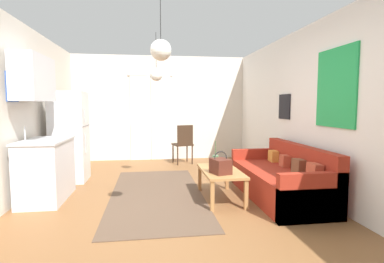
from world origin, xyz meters
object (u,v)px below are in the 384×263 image
handbag (221,166)px  pendant_lamp_near (161,50)px  couch (283,180)px  coffee_table (221,174)px  refrigerator (70,137)px  pendant_lamp_far (156,75)px  accent_chair (184,142)px  bamboo_vase (215,161)px

handbag → pendant_lamp_near: size_ratio=0.42×
pendant_lamp_near → handbag: bearing=46.4°
handbag → couch: bearing=8.9°
coffee_table → handbag: bearing=-104.2°
refrigerator → pendant_lamp_far: pendant_lamp_far is taller
couch → accent_chair: 2.99m
couch → handbag: 1.04m
bamboo_vase → pendant_lamp_near: size_ratio=0.51×
pendant_lamp_far → bamboo_vase: bearing=-40.1°
pendant_lamp_near → pendant_lamp_far: 2.09m
coffee_table → pendant_lamp_far: pendant_lamp_far is taller
coffee_table → handbag: 0.28m
accent_chair → pendant_lamp_near: (-0.66, -3.78, 1.42)m
pendant_lamp_near → refrigerator: bearing=121.6°
coffee_table → accent_chair: 2.69m
couch → handbag: (-0.99, -0.15, 0.28)m
bamboo_vase → handbag: 0.47m
handbag → pendant_lamp_far: size_ratio=0.40×
bamboo_vase → handbag: (-0.03, -0.46, 0.02)m
coffee_table → pendant_lamp_near: 2.11m
couch → handbag: couch is taller
coffee_table → pendant_lamp_near: size_ratio=1.35×
coffee_table → pendant_lamp_far: 2.02m
refrigerator → accent_chair: size_ratio=1.76×
handbag → pendant_lamp_near: pendant_lamp_near is taller
accent_chair → handbag: bearing=79.9°
couch → bamboo_vase: bamboo_vase is taller
couch → pendant_lamp_near: 2.70m
coffee_table → bamboo_vase: (-0.02, 0.24, 0.14)m
coffee_table → accent_chair: size_ratio=1.14×
couch → pendant_lamp_far: pendant_lamp_far is taller
couch → pendant_lamp_near: bearing=-150.4°
pendant_lamp_far → couch: bearing=-29.7°
coffee_table → refrigerator: (-2.46, 1.42, 0.43)m
bamboo_vase → refrigerator: refrigerator is taller
coffee_table → pendant_lamp_near: pendant_lamp_near is taller
couch → pendant_lamp_far: bearing=150.3°
handbag → coffee_table: bearing=75.8°
bamboo_vase → couch: bearing=-17.9°
handbag → accent_chair: accent_chair is taller
handbag → accent_chair: size_ratio=0.35×
accent_chair → couch: bearing=99.5°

